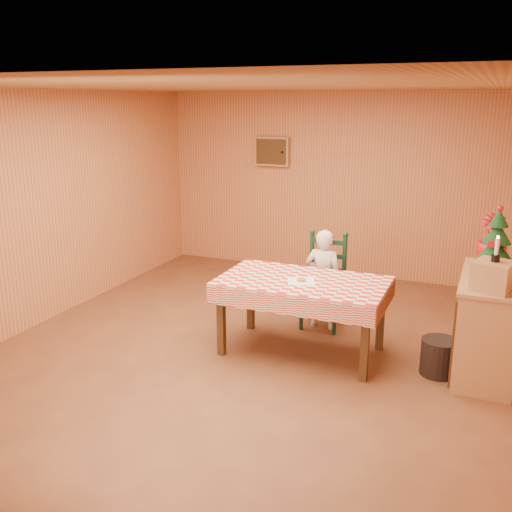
{
  "coord_description": "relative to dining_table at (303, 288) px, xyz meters",
  "views": [
    {
      "loc": [
        2.17,
        -4.94,
        2.49
      ],
      "look_at": [
        0.0,
        0.2,
        0.95
      ],
      "focal_mm": 40.0,
      "sensor_mm": 36.0,
      "label": 1
    }
  ],
  "objects": [
    {
      "name": "ladder_chair",
      "position": [
        0.0,
        0.79,
        -0.18
      ],
      "size": [
        0.44,
        0.4,
        1.08
      ],
      "color": "black",
      "rests_on": "ground"
    },
    {
      "name": "dining_table",
      "position": [
        0.0,
        0.0,
        0.0
      ],
      "size": [
        1.66,
        0.96,
        0.77
      ],
      "color": "#472B13",
      "rests_on": "ground"
    },
    {
      "name": "christmas_tree",
      "position": [
        1.72,
        0.53,
        0.52
      ],
      "size": [
        0.34,
        0.34,
        0.62
      ],
      "color": "#472B13",
      "rests_on": "shelf_unit"
    },
    {
      "name": "candle_set",
      "position": [
        1.72,
        -0.12,
        0.56
      ],
      "size": [
        0.07,
        0.07,
        0.22
      ],
      "color": "black",
      "rests_on": "crate"
    },
    {
      "name": "cabin_walls",
      "position": [
        -0.52,
        0.37,
        1.14
      ],
      "size": [
        5.1,
        6.05,
        2.65
      ],
      "color": "#C87B48",
      "rests_on": "ground"
    },
    {
      "name": "shelf_unit",
      "position": [
        1.71,
        0.28,
        -0.22
      ],
      "size": [
        0.54,
        1.24,
        0.93
      ],
      "color": "tan",
      "rests_on": "ground"
    },
    {
      "name": "seated_child",
      "position": [
        -0.0,
        0.73,
        -0.13
      ],
      "size": [
        0.41,
        0.27,
        1.12
      ],
      "primitive_type": "imported",
      "rotation": [
        0.0,
        0.0,
        3.14
      ],
      "color": "silver",
      "rests_on": "ground"
    },
    {
      "name": "crate",
      "position": [
        1.72,
        -0.12,
        0.37
      ],
      "size": [
        0.37,
        0.37,
        0.25
      ],
      "primitive_type": "cube",
      "rotation": [
        0.0,
        0.0,
        -0.3
      ],
      "color": "tan",
      "rests_on": "shelf_unit"
    },
    {
      "name": "ground",
      "position": [
        -0.52,
        -0.17,
        -0.69
      ],
      "size": [
        6.0,
        6.0,
        0.0
      ],
      "primitive_type": "plane",
      "color": "brown",
      "rests_on": "ground"
    },
    {
      "name": "napkin",
      "position": [
        -0.0,
        -0.05,
        0.08
      ],
      "size": [
        0.33,
        0.33,
        0.0
      ],
      "primitive_type": "cube",
      "rotation": [
        0.0,
        0.0,
        0.36
      ],
      "color": "white",
      "rests_on": "dining_table"
    },
    {
      "name": "donut",
      "position": [
        -0.0,
        -0.05,
        0.1
      ],
      "size": [
        0.1,
        0.1,
        0.03
      ],
      "primitive_type": "torus",
      "rotation": [
        0.0,
        0.0,
        0.12
      ],
      "color": "#C38D46",
      "rests_on": "napkin"
    },
    {
      "name": "storage_bin",
      "position": [
        1.34,
        0.04,
        -0.52
      ],
      "size": [
        0.42,
        0.42,
        0.34
      ],
      "primitive_type": "cylinder",
      "rotation": [
        0.0,
        0.0,
        -0.26
      ],
      "color": "black",
      "rests_on": "ground"
    },
    {
      "name": "flower_arrangement",
      "position": [
        1.67,
        0.83,
        0.48
      ],
      "size": [
        0.3,
        0.3,
        0.47
      ],
      "primitive_type": "imported",
      "rotation": [
        0.0,
        0.0,
        0.14
      ],
      "color": "#A80F19",
      "rests_on": "shelf_unit"
    }
  ]
}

